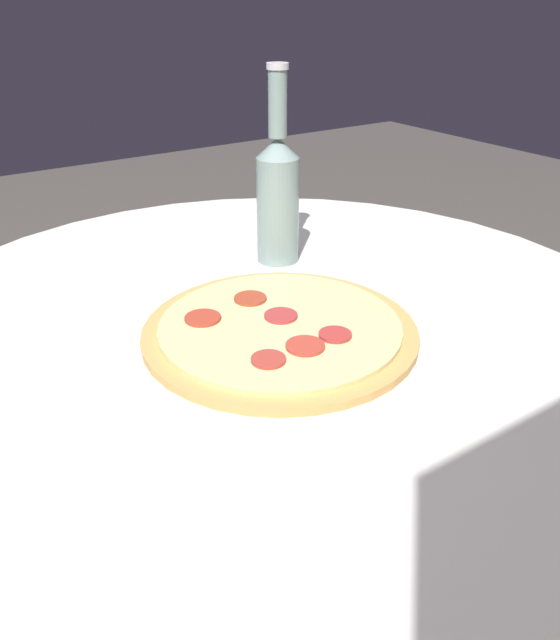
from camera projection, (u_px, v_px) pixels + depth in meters
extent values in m
cylinder|color=silver|center=(272.00, 540.00, 0.96)|extent=(0.09, 0.09, 0.73)
cylinder|color=silver|center=(270.00, 323.00, 0.78)|extent=(0.97, 0.97, 0.02)
cylinder|color=tan|center=(280.00, 331.00, 0.72)|extent=(0.32, 0.32, 0.01)
cylinder|color=beige|center=(280.00, 325.00, 0.72)|extent=(0.28, 0.28, 0.01)
cylinder|color=#B63D2E|center=(305.00, 346.00, 0.67)|extent=(0.04, 0.04, 0.00)
cylinder|color=#B03B28|center=(203.00, 318.00, 0.73)|extent=(0.04, 0.04, 0.00)
cylinder|color=#AB3535|center=(281.00, 316.00, 0.73)|extent=(0.04, 0.04, 0.00)
cylinder|color=#A83F27|center=(250.00, 298.00, 0.77)|extent=(0.04, 0.04, 0.00)
cylinder|color=#AD3A30|center=(268.00, 359.00, 0.64)|extent=(0.04, 0.04, 0.00)
cylinder|color=#AF3531|center=(335.00, 335.00, 0.69)|extent=(0.04, 0.04, 0.00)
cylinder|color=gray|center=(278.00, 211.00, 0.89)|extent=(0.06, 0.06, 0.15)
cone|color=gray|center=(278.00, 147.00, 0.85)|extent=(0.06, 0.06, 0.03)
cylinder|color=gray|center=(278.00, 104.00, 0.82)|extent=(0.03, 0.03, 0.09)
cylinder|color=silver|center=(278.00, 66.00, 0.80)|extent=(0.03, 0.03, 0.01)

